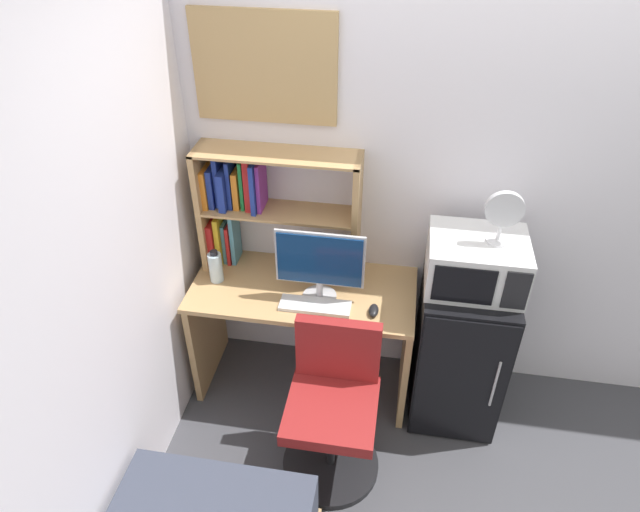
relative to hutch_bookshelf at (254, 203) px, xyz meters
The scene contains 13 objects.
wall_back 1.64m from the hutch_bookshelf, ahead, with size 6.40×0.04×2.60m, color silver.
wall_left 1.55m from the hutch_bookshelf, 104.64° to the right, with size 0.04×4.40×2.60m, color silver.
desk 0.73m from the hutch_bookshelf, 31.66° to the right, with size 1.24×0.58×0.76m.
hutch_bookshelf is the anchor object (origin of this frame).
monitor 0.51m from the hutch_bookshelf, 31.81° to the right, with size 0.47×0.18×0.41m.
keyboard 0.65m from the hutch_bookshelf, 40.35° to the right, with size 0.38×0.12×0.02m, color silver.
computer_mouse 0.87m from the hutch_bookshelf, 25.23° to the right, with size 0.05×0.10×0.04m, color black.
water_bottle 0.42m from the hutch_bookshelf, 134.31° to the right, with size 0.08×0.08×0.20m.
mini_fridge 1.40m from the hutch_bookshelf, ahead, with size 0.48×0.57×0.92m.
microwave 1.21m from the hutch_bookshelf, ahead, with size 0.48×0.40×0.27m.
desk_fan 1.30m from the hutch_bookshelf, ahead, with size 0.18×0.11×0.28m.
desk_chair 1.18m from the hutch_bookshelf, 51.98° to the right, with size 0.52×0.52×0.87m.
wall_corkboard 0.72m from the hutch_bookshelf, 51.09° to the left, with size 0.72×0.02×0.54m, color tan.
Camera 1 is at (-0.44, -2.67, 2.74)m, focal length 31.74 mm.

